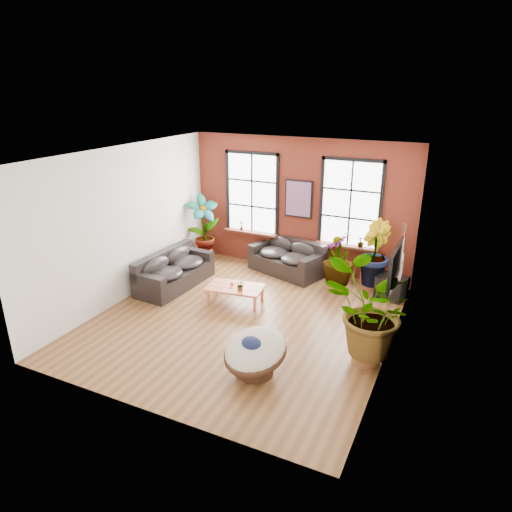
{
  "coord_description": "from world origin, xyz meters",
  "views": [
    {
      "loc": [
        3.94,
        -7.73,
        4.73
      ],
      "look_at": [
        0.0,
        0.6,
        1.25
      ],
      "focal_mm": 32.0,
      "sensor_mm": 36.0,
      "label": 1
    }
  ],
  "objects_px": {
    "sofa_back": "(288,258)",
    "papasan_chair": "(255,352)",
    "sofa_left": "(173,271)",
    "coffee_table": "(235,288)"
  },
  "relations": [
    {
      "from": "coffee_table",
      "to": "papasan_chair",
      "type": "height_order",
      "value": "papasan_chair"
    },
    {
      "from": "coffee_table",
      "to": "papasan_chair",
      "type": "xyz_separation_m",
      "value": [
        1.59,
        -2.29,
        0.07
      ]
    },
    {
      "from": "sofa_left",
      "to": "papasan_chair",
      "type": "height_order",
      "value": "sofa_left"
    },
    {
      "from": "sofa_left",
      "to": "sofa_back",
      "type": "bearing_deg",
      "value": -45.0
    },
    {
      "from": "sofa_back",
      "to": "sofa_left",
      "type": "distance_m",
      "value": 3.03
    },
    {
      "from": "sofa_left",
      "to": "coffee_table",
      "type": "xyz_separation_m",
      "value": [
        1.84,
        -0.2,
        -0.03
      ]
    },
    {
      "from": "sofa_back",
      "to": "papasan_chair",
      "type": "bearing_deg",
      "value": -57.32
    },
    {
      "from": "sofa_left",
      "to": "papasan_chair",
      "type": "distance_m",
      "value": 4.25
    },
    {
      "from": "sofa_back",
      "to": "papasan_chair",
      "type": "distance_m",
      "value": 4.67
    },
    {
      "from": "sofa_back",
      "to": "sofa_left",
      "type": "height_order",
      "value": "sofa_back"
    }
  ]
}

